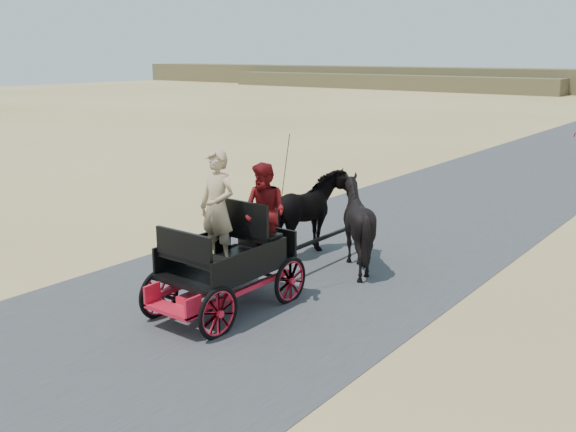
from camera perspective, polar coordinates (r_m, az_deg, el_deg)
The scene contains 8 objects.
ground at distance 10.85m, azimuth -4.08°, elevation -7.12°, with size 140.00×140.00×0.00m, color tan.
road at distance 10.85m, azimuth -4.08°, elevation -7.10°, with size 6.00×140.00×0.01m, color #38383A.
ridge_near at distance 75.20m, azimuth 8.30°, elevation 11.72°, with size 40.00×4.00×1.60m, color brown.
carriage at distance 10.25m, azimuth -5.47°, elevation -6.32°, with size 1.30×2.40×0.72m, color black, non-canonical shape.
horse_left at distance 12.66m, azimuth 1.87°, elevation 0.07°, with size 0.91×2.01×1.70m, color black.
horse_right at distance 12.07m, azimuth 6.12°, elevation -0.70°, with size 1.37×1.54×1.70m, color black.
driver_man at distance 10.05m, azimuth -6.29°, elevation 0.76°, with size 0.66×0.43×1.80m, color tan.
passenger_woman at distance 10.15m, azimuth -2.08°, elevation 0.33°, with size 0.77×0.60×1.58m, color #660C0F.
Camera 1 is at (6.73, -7.54, 3.95)m, focal length 40.00 mm.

